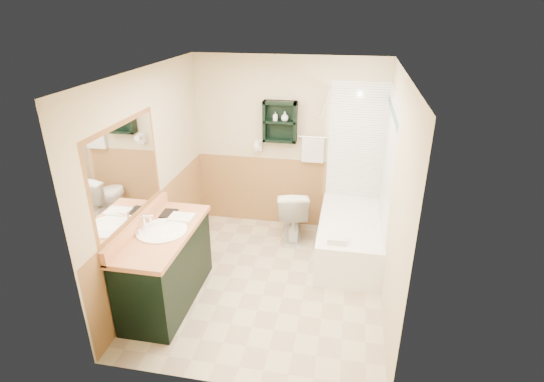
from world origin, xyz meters
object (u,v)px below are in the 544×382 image
at_px(hair_dryer, 259,145).
at_px(bathtub, 350,238).
at_px(vanity_book, 161,205).
at_px(soap_bottle_a, 275,118).
at_px(wall_shelf, 280,122).
at_px(toilet, 292,213).
at_px(vanity, 166,267).
at_px(soap_bottle_b, 285,117).

bearing_deg(hair_dryer, bathtub, -27.39).
xyz_separation_m(vanity_book, soap_bottle_a, (1.00, 1.55, 0.63)).
relative_size(hair_dryer, vanity_book, 1.10).
height_order(wall_shelf, soap_bottle_a, wall_shelf).
distance_m(wall_shelf, toilet, 1.25).
height_order(wall_shelf, vanity_book, wall_shelf).
distance_m(vanity, vanity_book, 0.67).
height_order(wall_shelf, bathtub, wall_shelf).
xyz_separation_m(wall_shelf, bathtub, (1.03, -0.66, -1.29)).
height_order(vanity, vanity_book, vanity_book).
height_order(hair_dryer, bathtub, hair_dryer).
relative_size(hair_dryer, soap_bottle_a, 2.06).
relative_size(wall_shelf, soap_bottle_a, 4.71).
relative_size(vanity, toilet, 1.84).
relative_size(vanity, soap_bottle_a, 11.55).
distance_m(wall_shelf, soap_bottle_a, 0.07).
bearing_deg(vanity, vanity_book, 114.22).
distance_m(hair_dryer, soap_bottle_a, 0.46).
bearing_deg(soap_bottle_a, vanity_book, -122.88).
distance_m(bathtub, toilet, 0.88).
xyz_separation_m(wall_shelf, soap_bottle_b, (0.07, -0.01, 0.06)).
bearing_deg(toilet, vanity, 45.06).
height_order(bathtub, toilet, toilet).
bearing_deg(toilet, vanity_book, 34.02).
height_order(hair_dryer, vanity, hair_dryer).
bearing_deg(bathtub, soap_bottle_b, 145.60).
relative_size(vanity_book, soap_bottle_b, 1.78).
distance_m(vanity, soap_bottle_a, 2.39).
relative_size(bathtub, vanity_book, 6.86).
distance_m(wall_shelf, hair_dryer, 0.46).
bearing_deg(hair_dryer, soap_bottle_a, -7.14).
bearing_deg(wall_shelf, toilet, -52.22).
bearing_deg(vanity, wall_shelf, 64.99).
bearing_deg(toilet, hair_dryer, -41.45).
distance_m(wall_shelf, bathtub, 1.78).
relative_size(vanity, bathtub, 0.90).
xyz_separation_m(bathtub, toilet, (-0.79, 0.36, 0.10)).
height_order(wall_shelf, hair_dryer, wall_shelf).
xyz_separation_m(wall_shelf, soap_bottle_a, (-0.06, -0.01, 0.04)).
bearing_deg(toilet, bathtub, 145.27).
distance_m(vanity, soap_bottle_b, 2.45).
height_order(hair_dryer, vanity_book, hair_dryer).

